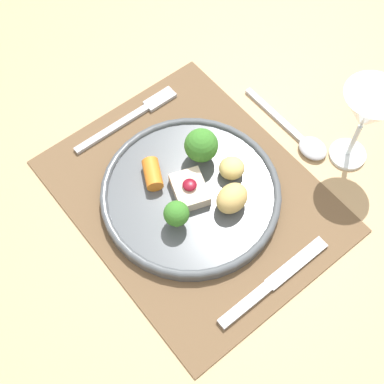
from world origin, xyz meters
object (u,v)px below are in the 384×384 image
object	(u,v)px
fork	(133,116)
wine_glass_near	(367,113)
dinner_plate	(194,191)
spoon	(303,140)
knife	(267,287)

from	to	relation	value
fork	wine_glass_near	world-z (taller)	wine_glass_near
dinner_plate	spoon	xyz separation A→B (m)	(0.03, 0.21, -0.01)
fork	spoon	bearing A→B (deg)	43.98
fork	wine_glass_near	size ratio (longest dim) A/B	1.30
knife	fork	bearing A→B (deg)	175.62
dinner_plate	knife	distance (m)	0.18
dinner_plate	spoon	size ratio (longest dim) A/B	1.51
knife	dinner_plate	bearing A→B (deg)	176.27
fork	knife	world-z (taller)	knife
spoon	wine_glass_near	size ratio (longest dim) A/B	1.19
spoon	wine_glass_near	xyz separation A→B (m)	(0.06, 0.04, 0.11)
fork	knife	bearing A→B (deg)	-1.79
spoon	wine_glass_near	bearing A→B (deg)	33.17
wine_glass_near	spoon	bearing A→B (deg)	-148.71
knife	spoon	world-z (taller)	spoon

